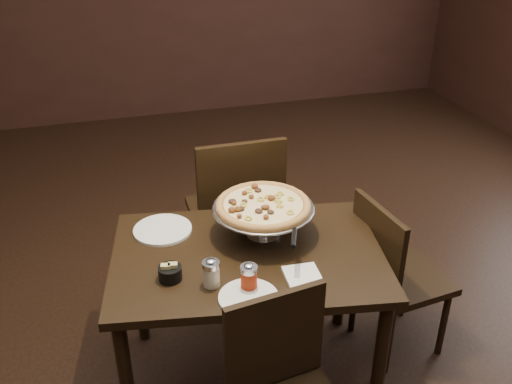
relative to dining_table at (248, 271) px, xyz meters
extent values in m
cube|color=black|center=(0.08, 0.05, -0.62)|extent=(6.00, 7.00, 0.02)
cube|color=black|center=(0.00, 0.00, 0.07)|extent=(1.23, 0.93, 0.04)
cylinder|color=black|center=(0.44, -0.40, -0.28)|extent=(0.06, 0.06, 0.66)
cylinder|color=black|center=(-0.44, 0.40, -0.28)|extent=(0.06, 0.06, 0.66)
cylinder|color=black|center=(0.55, 0.23, -0.28)|extent=(0.06, 0.06, 0.66)
cylinder|color=silver|center=(0.10, 0.12, 0.10)|extent=(0.15, 0.15, 0.01)
cylinder|color=silver|center=(0.10, 0.12, 0.16)|extent=(0.03, 0.03, 0.12)
cylinder|color=silver|center=(0.10, 0.12, 0.22)|extent=(0.11, 0.11, 0.01)
cylinder|color=#9A9A9F|center=(0.10, 0.12, 0.23)|extent=(0.43, 0.43, 0.01)
torus|color=#9A9A9F|center=(0.10, 0.12, 0.23)|extent=(0.44, 0.44, 0.01)
cylinder|color=#A47131|center=(0.10, 0.12, 0.24)|extent=(0.39, 0.39, 0.01)
torus|color=#A47131|center=(0.10, 0.12, 0.24)|extent=(0.41, 0.41, 0.03)
cylinder|color=#E3C67C|center=(0.10, 0.12, 0.25)|extent=(0.34, 0.34, 0.01)
cylinder|color=beige|center=(-0.19, -0.16, 0.13)|extent=(0.06, 0.06, 0.08)
cylinder|color=silver|center=(-0.19, -0.16, 0.19)|extent=(0.07, 0.07, 0.02)
ellipsoid|color=silver|center=(-0.19, -0.16, 0.20)|extent=(0.04, 0.04, 0.01)
cylinder|color=maroon|center=(-0.06, -0.23, 0.13)|extent=(0.06, 0.06, 0.08)
cylinder|color=silver|center=(-0.06, -0.23, 0.18)|extent=(0.07, 0.07, 0.02)
ellipsoid|color=silver|center=(-0.06, -0.23, 0.20)|extent=(0.04, 0.04, 0.01)
cylinder|color=black|center=(-0.33, -0.09, 0.12)|extent=(0.09, 0.09, 0.06)
cube|color=tan|center=(-0.35, -0.09, 0.13)|extent=(0.04, 0.03, 0.06)
cube|color=tan|center=(-0.32, -0.09, 0.13)|extent=(0.04, 0.03, 0.06)
cube|color=white|center=(0.16, -0.22, 0.10)|extent=(0.14, 0.14, 0.01)
cylinder|color=white|center=(-0.32, 0.27, 0.10)|extent=(0.26, 0.26, 0.01)
cylinder|color=white|center=(-0.07, -0.28, 0.10)|extent=(0.22, 0.22, 0.01)
cone|color=silver|center=(0.14, -0.15, 0.23)|extent=(0.16, 0.16, 0.00)
cylinder|color=black|center=(0.14, -0.15, 0.24)|extent=(0.07, 0.13, 0.02)
cube|color=black|center=(0.11, 0.72, -0.15)|extent=(0.45, 0.45, 0.04)
cube|color=black|center=(0.11, 0.52, 0.12)|extent=(0.45, 0.03, 0.47)
cylinder|color=black|center=(0.29, 0.90, -0.39)|extent=(0.04, 0.04, 0.44)
cylinder|color=black|center=(-0.07, 0.90, -0.39)|extent=(0.04, 0.04, 0.44)
cylinder|color=black|center=(0.29, 0.54, -0.39)|extent=(0.04, 0.04, 0.44)
cylinder|color=black|center=(-0.07, 0.54, -0.39)|extent=(0.04, 0.04, 0.44)
cube|color=black|center=(-0.02, -0.43, 0.01)|extent=(0.38, 0.08, 0.40)
cube|color=black|center=(0.77, 0.02, -0.22)|extent=(0.42, 0.42, 0.04)
cube|color=black|center=(0.60, 0.00, 0.01)|extent=(0.07, 0.38, 0.40)
cylinder|color=black|center=(0.94, -0.12, -0.42)|extent=(0.03, 0.03, 0.37)
cylinder|color=black|center=(0.90, 0.19, -0.42)|extent=(0.03, 0.03, 0.37)
cylinder|color=black|center=(0.63, -0.15, -0.42)|extent=(0.03, 0.03, 0.37)
cylinder|color=black|center=(0.60, 0.15, -0.42)|extent=(0.03, 0.03, 0.37)
camera|label=1|loc=(-0.51, -1.88, 1.45)|focal=40.00mm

